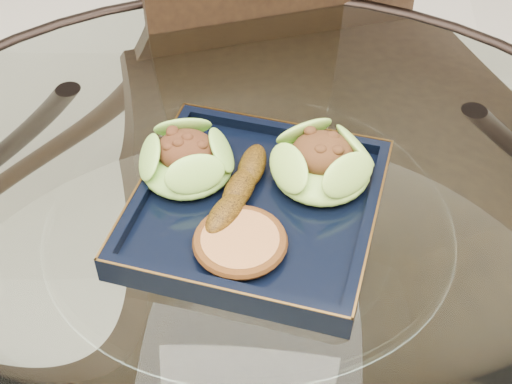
{
  "coord_description": "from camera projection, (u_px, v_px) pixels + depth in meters",
  "views": [
    {
      "loc": [
        0.05,
        -0.5,
        1.36
      ],
      "look_at": [
        0.0,
        0.06,
        0.8
      ],
      "focal_mm": 50.0,
      "sensor_mm": 36.0,
      "label": 1
    }
  ],
  "objects": [
    {
      "name": "dining_table",
      "position": [
        250.0,
        337.0,
        0.9
      ],
      "size": [
        1.13,
        1.13,
        0.77
      ],
      "color": "white",
      "rests_on": "ground"
    },
    {
      "name": "lettuce_wrap_left",
      "position": [
        186.0,
        162.0,
        0.83
      ],
      "size": [
        0.12,
        0.12,
        0.04
      ],
      "primitive_type": "ellipsoid",
      "rotation": [
        0.0,
        0.0,
        -0.12
      ],
      "color": "#6EA02E",
      "rests_on": "navy_plate"
    },
    {
      "name": "lettuce_wrap_right",
      "position": [
        321.0,
        165.0,
        0.82
      ],
      "size": [
        0.13,
        0.13,
        0.04
      ],
      "primitive_type": "ellipsoid",
      "rotation": [
        0.0,
        0.0,
        0.19
      ],
      "color": "#74AC32",
      "rests_on": "navy_plate"
    },
    {
      "name": "roasted_plantain",
      "position": [
        239.0,
        189.0,
        0.8
      ],
      "size": [
        0.07,
        0.15,
        0.03
      ],
      "primitive_type": "ellipsoid",
      "rotation": [
        0.0,
        0.0,
        1.29
      ],
      "color": "#5D3909",
      "rests_on": "navy_plate"
    },
    {
      "name": "dining_chair",
      "position": [
        306.0,
        134.0,
        1.17
      ],
      "size": [
        0.6,
        0.6,
        1.08
      ],
      "rotation": [
        0.0,
        0.0,
        0.37
      ],
      "color": "#301E10",
      "rests_on": "ground"
    },
    {
      "name": "navy_plate",
      "position": [
        256.0,
        210.0,
        0.81
      ],
      "size": [
        0.32,
        0.32,
        0.02
      ],
      "primitive_type": "cube",
      "rotation": [
        0.0,
        0.0,
        -0.19
      ],
      "color": "black",
      "rests_on": "dining_table"
    },
    {
      "name": "crumb_patty",
      "position": [
        240.0,
        243.0,
        0.76
      ],
      "size": [
        0.11,
        0.11,
        0.02
      ],
      "primitive_type": "cylinder",
      "rotation": [
        0.0,
        0.0,
        -0.36
      ],
      "color": "#AB6C39",
      "rests_on": "navy_plate"
    }
  ]
}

